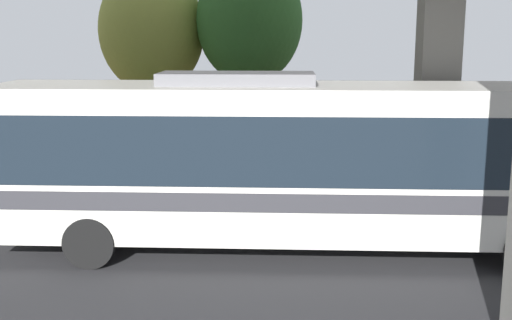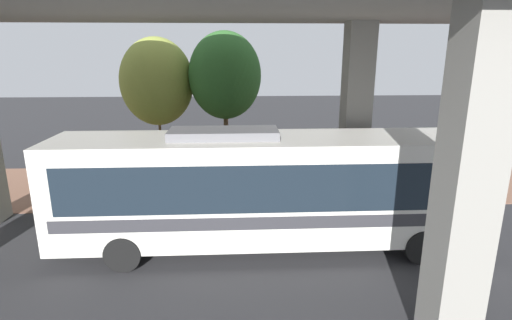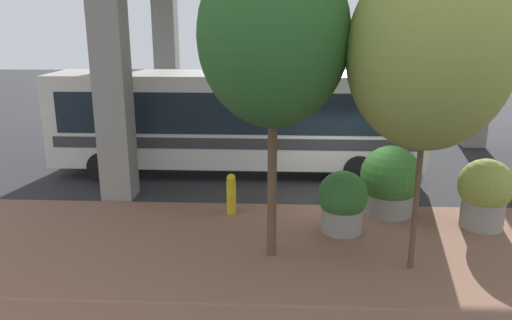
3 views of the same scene
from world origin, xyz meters
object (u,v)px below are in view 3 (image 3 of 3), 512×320
(bus, at_px, (237,116))
(planter_middle, at_px, (390,181))
(fire_hydrant, at_px, (231,194))
(street_tree_near, at_px, (430,52))
(planter_front, at_px, (485,193))
(street_tree_far, at_px, (273,37))
(planter_back, at_px, (343,202))

(bus, bearing_deg, planter_middle, -128.92)
(fire_hydrant, height_order, street_tree_near, street_tree_near)
(street_tree_near, bearing_deg, planter_front, -45.42)
(bus, bearing_deg, fire_hydrant, -177.51)
(fire_hydrant, bearing_deg, street_tree_far, -155.06)
(street_tree_near, height_order, street_tree_far, street_tree_far)
(planter_front, height_order, planter_back, planter_front)
(planter_middle, xyz_separation_m, planter_back, (-1.27, 1.42, -0.15))
(street_tree_far, bearing_deg, street_tree_near, -99.25)
(fire_hydrant, distance_m, planter_middle, 4.31)
(street_tree_near, relative_size, street_tree_far, 0.97)
(fire_hydrant, bearing_deg, bus, 2.49)
(street_tree_near, distance_m, street_tree_far, 3.02)
(bus, relative_size, street_tree_far, 1.85)
(fire_hydrant, relative_size, planter_front, 0.63)
(planter_front, distance_m, planter_back, 3.62)
(fire_hydrant, relative_size, planter_back, 0.73)
(bus, height_order, planter_back, bus)
(planter_front, xyz_separation_m, street_tree_near, (-2.31, 2.35, 3.59))
(planter_front, bearing_deg, fire_hydrant, 84.43)
(bus, relative_size, planter_middle, 6.45)
(planter_middle, bearing_deg, bus, 51.08)
(planter_middle, bearing_deg, fire_hydrant, 92.65)
(planter_middle, bearing_deg, planter_front, -110.87)
(planter_front, relative_size, street_tree_near, 0.28)
(fire_hydrant, relative_size, street_tree_far, 0.17)
(planter_back, xyz_separation_m, street_tree_far, (-1.39, 1.72, 4.00))
(fire_hydrant, distance_m, planter_front, 6.50)
(bus, xyz_separation_m, fire_hydrant, (-3.79, -0.17, -1.42))
(bus, xyz_separation_m, street_tree_far, (-6.25, -1.31, 2.80))
(fire_hydrant, height_order, planter_back, planter_back)
(planter_middle, bearing_deg, street_tree_far, 130.19)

